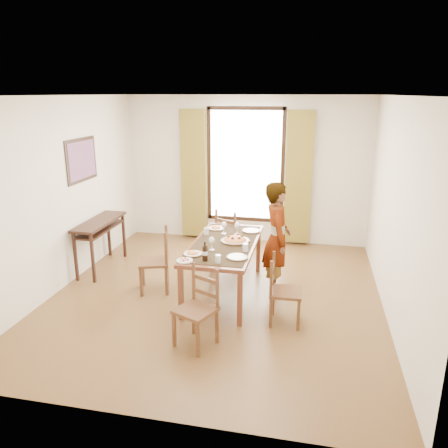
% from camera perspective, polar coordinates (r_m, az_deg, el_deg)
% --- Properties ---
extents(ground, '(5.00, 5.00, 0.00)m').
position_cam_1_polar(ground, '(6.23, -0.98, -9.24)').
color(ground, '#4A3317').
rests_on(ground, ground).
extents(room_shell, '(4.60, 5.10, 2.74)m').
position_cam_1_polar(room_shell, '(5.85, -0.82, 5.04)').
color(room_shell, silver).
rests_on(room_shell, ground).
extents(console_table, '(0.38, 1.20, 0.80)m').
position_cam_1_polar(console_table, '(7.18, -15.92, -0.45)').
color(console_table, black).
rests_on(console_table, ground).
extents(dining_table, '(0.86, 1.83, 0.76)m').
position_cam_1_polar(dining_table, '(6.03, 0.04, -3.04)').
color(dining_table, brown).
rests_on(dining_table, ground).
extents(chair_west, '(0.51, 0.51, 0.92)m').
position_cam_1_polar(chair_west, '(6.27, -8.84, -4.97)').
color(chair_west, brown).
rests_on(chair_west, ground).
extents(chair_north, '(0.55, 0.55, 0.95)m').
position_cam_1_polar(chair_north, '(7.14, 0.90, -1.95)').
color(chair_north, brown).
rests_on(chair_north, ground).
extents(chair_south, '(0.53, 0.53, 0.90)m').
position_cam_1_polar(chair_south, '(4.95, -3.51, -11.13)').
color(chair_south, brown).
rests_on(chair_south, ground).
extents(chair_east, '(0.39, 0.39, 0.87)m').
position_cam_1_polar(chair_east, '(5.42, 7.76, -8.85)').
color(chair_east, brown).
rests_on(chair_east, ground).
extents(man, '(0.74, 0.63, 1.60)m').
position_cam_1_polar(man, '(6.05, 6.92, -1.97)').
color(man, gray).
rests_on(man, ground).
extents(plate_sw, '(0.27, 0.27, 0.05)m').
position_cam_1_polar(plate_sw, '(5.57, -4.10, -3.74)').
color(plate_sw, silver).
rests_on(plate_sw, dining_table).
extents(plate_se, '(0.27, 0.27, 0.05)m').
position_cam_1_polar(plate_se, '(5.45, 1.76, -4.18)').
color(plate_se, silver).
rests_on(plate_se, dining_table).
extents(plate_nw, '(0.27, 0.27, 0.05)m').
position_cam_1_polar(plate_nw, '(6.59, -1.05, -0.42)').
color(plate_nw, silver).
rests_on(plate_nw, dining_table).
extents(plate_ne, '(0.27, 0.27, 0.05)m').
position_cam_1_polar(plate_ne, '(6.48, 3.58, -0.75)').
color(plate_ne, silver).
rests_on(plate_ne, dining_table).
extents(pasta_platter, '(0.40, 0.40, 0.10)m').
position_cam_1_polar(pasta_platter, '(6.03, 1.47, -1.87)').
color(pasta_platter, '#B21C16').
rests_on(pasta_platter, dining_table).
extents(caprese_plate, '(0.20, 0.20, 0.04)m').
position_cam_1_polar(caprese_plate, '(5.37, -5.17, -4.66)').
color(caprese_plate, silver).
rests_on(caprese_plate, dining_table).
extents(wine_glass_a, '(0.08, 0.08, 0.18)m').
position_cam_1_polar(wine_glass_a, '(5.69, -1.61, -2.55)').
color(wine_glass_a, white).
rests_on(wine_glass_a, dining_table).
extents(wine_glass_b, '(0.08, 0.08, 0.18)m').
position_cam_1_polar(wine_glass_b, '(6.33, 1.72, -0.54)').
color(wine_glass_b, white).
rests_on(wine_glass_b, dining_table).
extents(wine_glass_c, '(0.08, 0.08, 0.18)m').
position_cam_1_polar(wine_glass_c, '(6.34, -0.02, -0.50)').
color(wine_glass_c, white).
rests_on(wine_glass_c, dining_table).
extents(tumbler_a, '(0.07, 0.07, 0.10)m').
position_cam_1_polar(tumbler_a, '(5.68, 2.82, -3.07)').
color(tumbler_a, silver).
rests_on(tumbler_a, dining_table).
extents(tumbler_b, '(0.07, 0.07, 0.10)m').
position_cam_1_polar(tumbler_b, '(6.33, -2.31, -0.95)').
color(tumbler_b, silver).
rests_on(tumbler_b, dining_table).
extents(tumbler_c, '(0.07, 0.07, 0.10)m').
position_cam_1_polar(tumbler_c, '(5.29, -0.77, -4.58)').
color(tumbler_c, silver).
rests_on(tumbler_c, dining_table).
extents(wine_bottle, '(0.07, 0.07, 0.25)m').
position_cam_1_polar(wine_bottle, '(5.33, -2.50, -3.55)').
color(wine_bottle, black).
rests_on(wine_bottle, dining_table).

